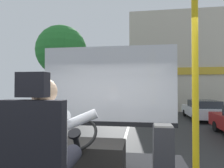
% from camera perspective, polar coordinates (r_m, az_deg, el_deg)
% --- Properties ---
extents(ground, '(18.00, 44.00, 0.06)m').
position_cam_1_polar(ground, '(10.92, 5.15, -11.86)').
color(ground, '#2D2D2D').
extents(bus_driver, '(0.78, 0.62, 0.83)m').
position_cam_1_polar(bus_driver, '(1.75, -18.71, -15.97)').
color(bus_driver, '#282833').
rests_on(bus_driver, driver_seat).
extents(steering_console, '(1.10, 1.00, 0.80)m').
position_cam_1_polar(steering_console, '(2.91, -7.92, -20.21)').
color(steering_console, '#282623').
rests_on(steering_console, bus_floor).
extents(handrail_pole, '(0.04, 0.04, 2.29)m').
position_cam_1_polar(handrail_pole, '(1.44, 23.45, -2.35)').
color(handrail_pole, gold).
rests_on(handrail_pole, bus_floor).
extents(fare_box, '(0.23, 0.23, 0.73)m').
position_cam_1_polar(fare_box, '(2.53, 14.93, -19.74)').
color(fare_box, '#333338').
rests_on(fare_box, bus_floor).
extents(windshield_panel, '(2.50, 0.08, 1.48)m').
position_cam_1_polar(windshield_panel, '(3.58, -1.26, -3.17)').
color(windshield_panel, silver).
extents(street_tree, '(3.03, 3.03, 5.77)m').
position_cam_1_polar(street_tree, '(12.21, -14.69, 9.39)').
color(street_tree, '#4C3828').
rests_on(street_tree, ground).
extents(shop_building, '(13.90, 5.57, 8.64)m').
position_cam_1_polar(shop_building, '(20.46, 25.54, 5.49)').
color(shop_building, '#BCB29E').
rests_on(shop_building, ground).
extents(parked_car_white, '(1.85, 3.83, 1.22)m').
position_cam_1_polar(parked_car_white, '(13.62, 25.34, -6.83)').
color(parked_car_white, silver).
rests_on(parked_car_white, ground).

